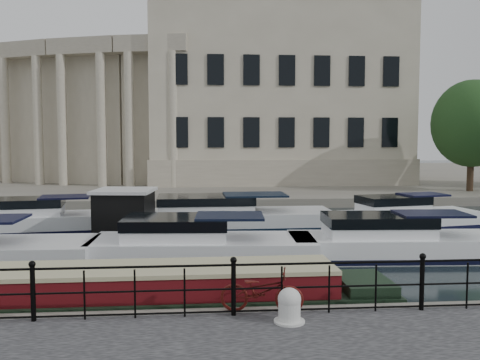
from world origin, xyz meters
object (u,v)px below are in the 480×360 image
(narrowboat, at_px, (82,303))
(harbour_hut, at_px, (125,218))
(mooring_bollard, at_px, (289,306))
(bicycle, at_px, (262,291))

(narrowboat, distance_m, harbour_hut, 9.40)
(mooring_bollard, xyz_separation_m, harbour_hut, (-4.68, 11.55, 0.08))
(bicycle, xyz_separation_m, mooring_bollard, (0.47, -0.65, -0.13))
(narrowboat, height_order, harbour_hut, harbour_hut)
(bicycle, height_order, harbour_hut, harbour_hut)
(bicycle, distance_m, mooring_bollard, 0.81)
(mooring_bollard, height_order, narrowboat, mooring_bollard)
(bicycle, relative_size, harbour_hut, 0.51)
(harbour_hut, bearing_deg, bicycle, -61.72)
(mooring_bollard, relative_size, harbour_hut, 0.20)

